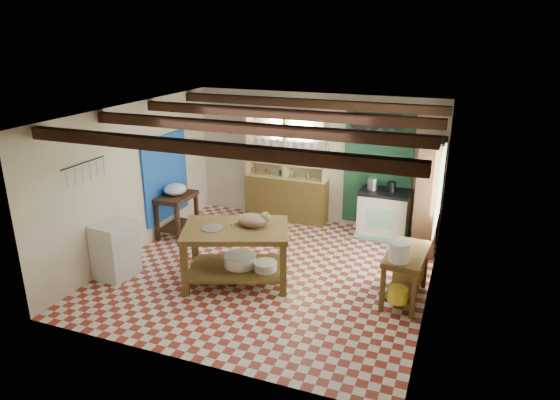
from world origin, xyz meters
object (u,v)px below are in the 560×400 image
at_px(cat, 252,220).
at_px(white_cabinet, 115,250).
at_px(prep_table, 177,215).
at_px(right_counter, 405,276).
at_px(stove, 384,214).
at_px(work_table, 236,254).

bearing_deg(cat, white_cabinet, 166.77).
bearing_deg(prep_table, right_counter, -12.51).
xyz_separation_m(stove, prep_table, (-3.68, -1.38, -0.04)).
bearing_deg(work_table, prep_table, 125.13).
bearing_deg(prep_table, stove, 19.23).
xyz_separation_m(white_cabinet, cat, (2.09, 0.67, 0.55)).
relative_size(right_counter, cat, 2.35).
relative_size(work_table, right_counter, 1.50).
bearing_deg(prep_table, white_cabinet, -91.93).
height_order(prep_table, white_cabinet, white_cabinet).
height_order(work_table, stove, stove).
height_order(stove, white_cabinet, stove).
bearing_deg(cat, work_table, -178.69).
height_order(stove, cat, cat).
bearing_deg(white_cabinet, right_counter, 16.36).
xyz_separation_m(prep_table, cat, (2.07, -1.10, 0.59)).
xyz_separation_m(prep_table, right_counter, (4.38, -0.87, -0.03)).
relative_size(work_table, cat, 3.54).
xyz_separation_m(stove, cat, (-1.61, -2.48, 0.55)).
relative_size(work_table, stove, 1.72).
distance_m(prep_table, cat, 2.42).
bearing_deg(white_cabinet, cat, 22.53).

